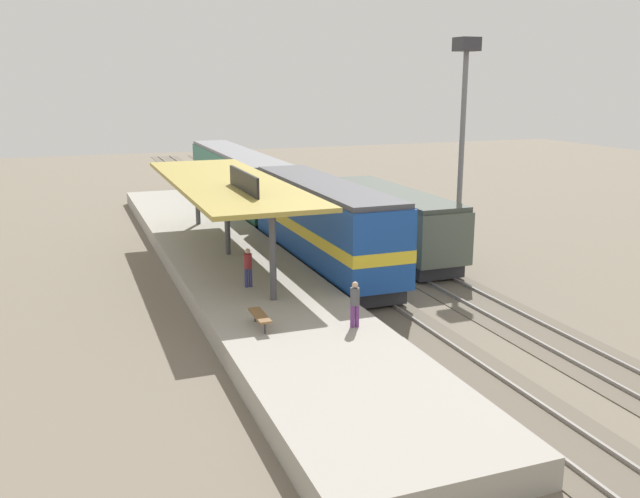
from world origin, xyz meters
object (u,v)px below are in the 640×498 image
locomotive (323,225)px  freight_car (392,221)px  passenger_carriage_single (237,179)px  platform_bench (260,316)px  person_walking (248,266)px  light_mast (464,103)px  person_waiting (355,302)px

locomotive → freight_car: size_ratio=1.20×
passenger_carriage_single → freight_car: size_ratio=1.67×
platform_bench → person_walking: size_ratio=0.99×
passenger_carriage_single → person_walking: size_ratio=11.70×
light_mast → person_walking: light_mast is taller
freight_car → light_mast: size_ratio=1.03×
freight_car → passenger_carriage_single: bearing=105.5°
locomotive → freight_car: locomotive is taller
person_waiting → person_walking: size_ratio=1.00×
locomotive → freight_car: (4.60, 1.44, -0.44)m
platform_bench → person_waiting: (3.23, -1.15, 0.51)m
freight_car → person_walking: freight_car is taller
light_mast → person_waiting: size_ratio=6.84×
freight_car → person_waiting: size_ratio=7.02×
platform_bench → person_walking: person_walking is taller
platform_bench → freight_car: freight_car is taller
locomotive → passenger_carriage_single: 18.00m
platform_bench → freight_car: size_ratio=0.14×
light_mast → person_waiting: bearing=-135.9°
freight_car → locomotive: bearing=-162.6°
person_walking → locomotive: bearing=40.4°
freight_car → person_walking: size_ratio=7.02×
platform_bench → locomotive: locomotive is taller
person_walking → platform_bench: bearing=-100.2°
platform_bench → light_mast: bearing=33.4°
freight_car → platform_bench: bearing=-134.6°
platform_bench → freight_car: (10.60, 10.76, 0.63)m
locomotive → light_mast: bearing=-1.6°
platform_bench → locomotive: 11.13m
locomotive → person_walking: 6.72m
light_mast → passenger_carriage_single: bearing=113.2°
locomotive → light_mast: size_ratio=1.23×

